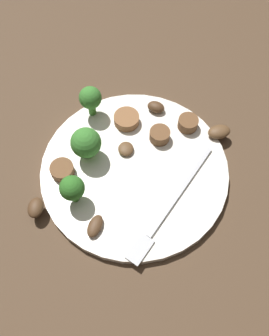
{
  "coord_description": "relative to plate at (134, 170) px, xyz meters",
  "views": [
    {
      "loc": [
        0.21,
        0.07,
        0.42
      ],
      "look_at": [
        0.0,
        0.0,
        0.01
      ],
      "focal_mm": 38.86,
      "sensor_mm": 36.0,
      "label": 1
    }
  ],
  "objects": [
    {
      "name": "broccoli_floret_2",
      "position": [
        0.06,
        -0.06,
        0.03
      ],
      "size": [
        0.03,
        0.03,
        0.05
      ],
      "color": "#347525",
      "rests_on": "plate"
    },
    {
      "name": "sausage_slice_1",
      "position": [
        -0.07,
        -0.03,
        0.01
      ],
      "size": [
        0.05,
        0.05,
        0.01
      ],
      "primitive_type": "cylinder",
      "rotation": [
        0.0,
        0.0,
        2.58
      ],
      "color": "brown",
      "rests_on": "plate"
    },
    {
      "name": "mushroom_3",
      "position": [
        -0.08,
        0.09,
        0.01
      ],
      "size": [
        0.03,
        0.04,
        0.01
      ],
      "primitive_type": "ellipsoid",
      "rotation": [
        0.0,
        0.0,
        5.28
      ],
      "color": "brown",
      "rests_on": "plate"
    },
    {
      "name": "sausage_slice_0",
      "position": [
        0.03,
        -0.08,
        0.01
      ],
      "size": [
        0.04,
        0.04,
        0.01
      ],
      "primitive_type": "cylinder",
      "rotation": [
        0.0,
        0.0,
        1.95
      ],
      "color": "brown",
      "rests_on": "plate"
    },
    {
      "name": "mushroom_5",
      "position": [
        0.09,
        -0.02,
        0.01
      ],
      "size": [
        0.03,
        0.02,
        0.01
      ],
      "primitive_type": "ellipsoid",
      "rotation": [
        0.0,
        0.0,
        3.1
      ],
      "color": "#4C331E",
      "rests_on": "plate"
    },
    {
      "name": "mushroom_2",
      "position": [
        0.09,
        -0.09,
        0.01
      ],
      "size": [
        0.03,
        0.02,
        0.01
      ],
      "primitive_type": "ellipsoid",
      "rotation": [
        0.0,
        0.0,
        0.22
      ],
      "color": "#4C331E",
      "rests_on": "plate"
    },
    {
      "name": "ground_plane",
      "position": [
        0.0,
        0.0,
        -0.01
      ],
      "size": [
        1.4,
        1.4,
        0.0
      ],
      "primitive_type": "plane",
      "color": "#4C3826"
    },
    {
      "name": "sausage_slice_4",
      "position": [
        -0.05,
        0.02,
        0.01
      ],
      "size": [
        0.04,
        0.04,
        0.02
      ],
      "primitive_type": "cylinder",
      "rotation": [
        0.0,
        0.0,
        0.84
      ],
      "color": "brown",
      "rests_on": "plate"
    },
    {
      "name": "plate",
      "position": [
        0.0,
        0.0,
        0.0
      ],
      "size": [
        0.24,
        0.24,
        0.01
      ],
      "primitive_type": "cylinder",
      "color": "white",
      "rests_on": "ground_plane"
    },
    {
      "name": "sausage_slice_2",
      "position": [
        -0.08,
        0.05,
        0.01
      ],
      "size": [
        0.04,
        0.04,
        0.02
      ],
      "primitive_type": "cylinder",
      "rotation": [
        0.0,
        0.0,
        2.54
      ],
      "color": "brown",
      "rests_on": "plate"
    },
    {
      "name": "broccoli_floret_1",
      "position": [
        -0.0,
        -0.06,
        0.03
      ],
      "size": [
        0.04,
        0.04,
        0.05
      ],
      "color": "#408630",
      "rests_on": "plate"
    },
    {
      "name": "broccoli_floret_0",
      "position": [
        -0.07,
        -0.08,
        0.04
      ],
      "size": [
        0.03,
        0.03,
        0.05
      ],
      "color": "#408630",
      "rests_on": "plate"
    },
    {
      "name": "mushroom_4",
      "position": [
        -0.1,
        0.0,
        0.01
      ],
      "size": [
        0.02,
        0.03,
        0.01
      ],
      "primitive_type": "ellipsoid",
      "rotation": [
        0.0,
        0.0,
        1.49
      ],
      "color": "#4C331E",
      "rests_on": "plate"
    },
    {
      "name": "fork",
      "position": [
        0.04,
        0.06,
        0.01
      ],
      "size": [
        0.18,
        0.06,
        0.0
      ],
      "rotation": [
        0.0,
        0.0,
        -0.29
      ],
      "color": "silver",
      "rests_on": "plate"
    },
    {
      "name": "mushroom_0",
      "position": [
        -0.02,
        -0.02,
        0.01
      ],
      "size": [
        0.03,
        0.03,
        0.01
      ],
      "primitive_type": "ellipsoid",
      "rotation": [
        0.0,
        0.0,
        5.03
      ],
      "color": "brown",
      "rests_on": "plate"
    }
  ]
}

